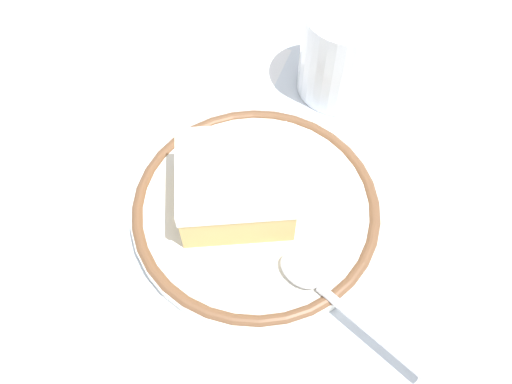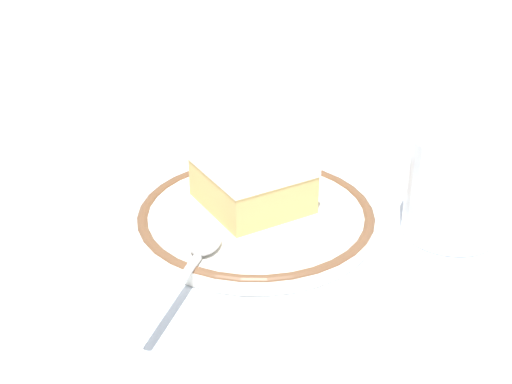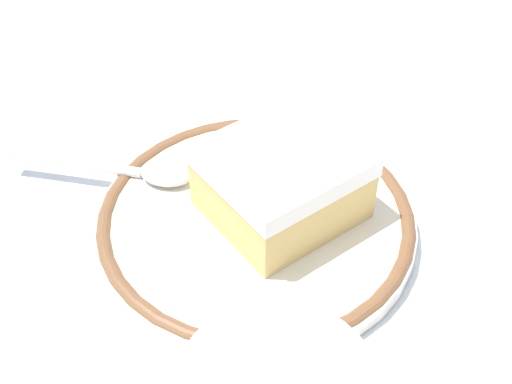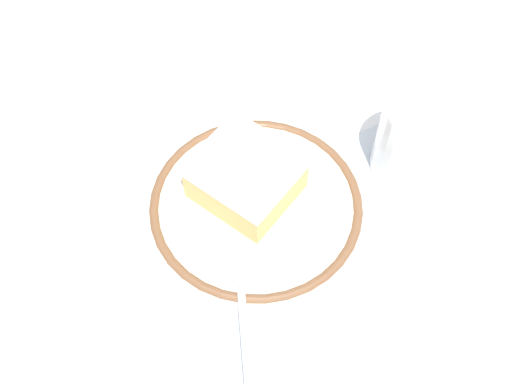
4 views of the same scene
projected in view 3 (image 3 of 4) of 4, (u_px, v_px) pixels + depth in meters
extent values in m
plane|color=#B7B2A8|center=(297.00, 261.00, 0.41)|extent=(2.40, 2.40, 0.00)
cube|color=silver|center=(297.00, 261.00, 0.41)|extent=(0.43, 0.38, 0.00)
cylinder|color=silver|center=(256.00, 222.00, 0.42)|extent=(0.20, 0.20, 0.01)
torus|color=brown|center=(256.00, 218.00, 0.42)|extent=(0.20, 0.20, 0.01)
cube|color=#DBB76B|center=(282.00, 190.00, 0.41)|extent=(0.11, 0.12, 0.03)
cube|color=white|center=(283.00, 160.00, 0.39)|extent=(0.12, 0.12, 0.01)
ellipsoid|color=silver|center=(166.00, 174.00, 0.44)|extent=(0.03, 0.02, 0.01)
cylinder|color=silver|center=(74.00, 164.00, 0.45)|extent=(0.09, 0.01, 0.01)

